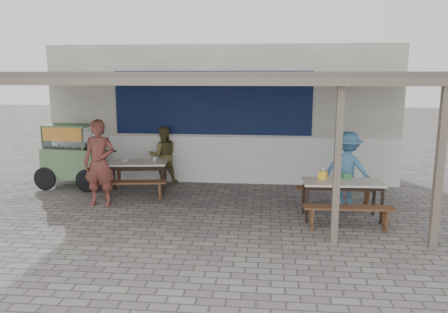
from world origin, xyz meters
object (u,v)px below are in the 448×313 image
table_left (137,165)px  patron_right_table (348,169)px  patron_street_side (99,163)px  table_right (342,185)px  patron_wall_side (163,155)px  condiment_bowl (125,160)px  bench_right_wall (335,193)px  condiment_jar (155,159)px  donation_box (346,176)px  bench_left_wall (142,172)px  tissue_box (323,175)px  bench_left_street (133,186)px  bench_right_street (349,212)px  vendor_cart (71,154)px

table_left → patron_right_table: bearing=-14.8°
patron_street_side → table_right: bearing=-4.3°
patron_wall_side → condiment_bowl: bearing=35.7°
bench_right_wall → condiment_jar: (-4.09, 0.98, 0.45)m
table_left → donation_box: 4.74m
patron_wall_side → bench_left_wall: bearing=12.4°
bench_left_wall → tissue_box: bearing=-33.4°
table_right → patron_right_table: size_ratio=0.96×
table_left → patron_right_table: size_ratio=0.91×
patron_street_side → patron_right_table: patron_street_side is taller
bench_left_street → donation_box: bearing=-15.1°
bench_left_street → bench_right_wall: same height
patron_right_table → patron_wall_side: bearing=7.2°
bench_left_wall → patron_wall_side: bearing=22.0°
table_left → table_right: same height
table_left → bench_left_wall: 0.76m
table_right → tissue_box: 0.42m
table_right → patron_wall_side: bearing=147.6°
bench_right_wall → bench_left_street: bearing=176.9°
bench_left_street → bench_right_street: size_ratio=0.92×
bench_right_street → patron_wall_side: patron_wall_side is taller
patron_street_side → condiment_bowl: size_ratio=9.30×
patron_right_table → donation_box: (-0.14, -0.68, 0.01)m
vendor_cart → bench_right_street: bearing=-16.3°
table_left → bench_left_street: 0.76m
vendor_cart → patron_right_table: 6.53m
donation_box → tissue_box: bearing=-170.2°
donation_box → patron_wall_side: bearing=152.8°
tissue_box → condiment_bowl: tissue_box is taller
table_right → bench_right_street: (0.02, -0.66, -0.33)m
bench_right_wall → table_left: bearing=168.2°
donation_box → bench_left_wall: bearing=158.3°
patron_right_table → bench_left_street: bearing=28.1°
patron_street_side → condiment_bowl: 1.09m
vendor_cart → patron_right_table: (6.48, -0.83, -0.06)m
table_right → condiment_bowl: (-4.78, 1.45, 0.10)m
table_right → bench_right_wall: (-0.02, 0.66, -0.33)m
tissue_box → patron_street_side: bearing=177.2°
table_left → bench_left_street: table_left is taller
bench_left_wall → bench_right_street: bearing=-39.7°
bench_left_wall → patron_street_side: patron_street_side is taller
bench_right_street → patron_right_table: 1.66m
vendor_cart → condiment_bowl: (1.44, -0.30, -0.08)m
bench_left_street → condiment_bowl: size_ratio=7.46×
table_right → condiment_bowl: 5.00m
bench_left_street → condiment_jar: size_ratio=19.19×
bench_left_street → bench_right_wall: 4.35m
table_right → patron_street_side: 4.99m
table_left → patron_wall_side: patron_wall_side is taller
bench_right_wall → patron_wall_side: (-4.06, 1.74, 0.39)m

